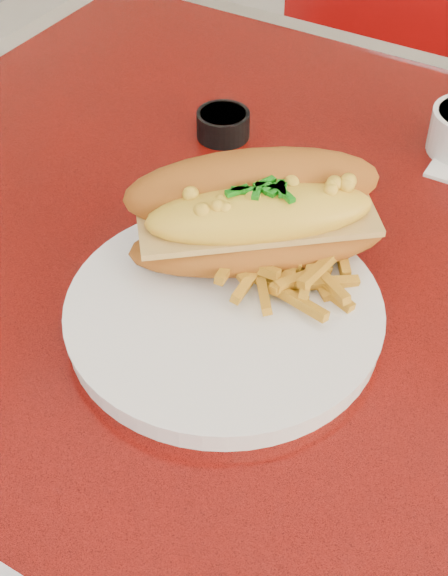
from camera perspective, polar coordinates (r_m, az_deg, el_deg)
The scene contains 6 objects.
diner_table at distance 0.85m, azimuth 10.58°, elevation -7.41°, with size 1.23×0.83×0.77m.
dinner_plate at distance 0.67m, azimuth 0.00°, elevation -1.81°, with size 0.33×0.33×0.02m.
mac_hoagie at distance 0.69m, azimuth 2.35°, elevation 5.29°, with size 0.24×0.23×0.10m.
fries_pile at distance 0.69m, azimuth 4.14°, elevation 2.10°, with size 0.11×0.10×0.03m, color gold, non-canonical shape.
fork at distance 0.67m, azimuth 5.87°, elevation -1.16°, with size 0.05×0.15×0.00m.
sauce_cup_left at distance 0.89m, azimuth -0.06°, elevation 11.63°, with size 0.07×0.07×0.03m.
Camera 1 is at (0.13, -0.53, 1.26)m, focal length 50.00 mm.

